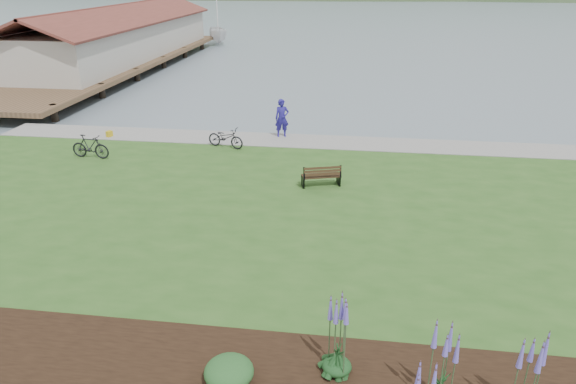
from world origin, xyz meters
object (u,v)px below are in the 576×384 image
bicycle_a (226,138)px  park_bench (321,176)px  person (282,115)px  sailboat (219,44)px

bicycle_a → park_bench: bearing=-113.7°
park_bench → person: bearing=94.9°
bicycle_a → sailboat: sailboat is taller
park_bench → bicycle_a: (-4.84, 4.18, 0.03)m
sailboat → person: bearing=-91.5°
park_bench → sailboat: size_ratio=0.07×
park_bench → sailboat: 45.60m
person → bicycle_a: size_ratio=1.21×
bicycle_a → sailboat: (-10.57, 38.73, -0.89)m
person → sailboat: 38.97m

